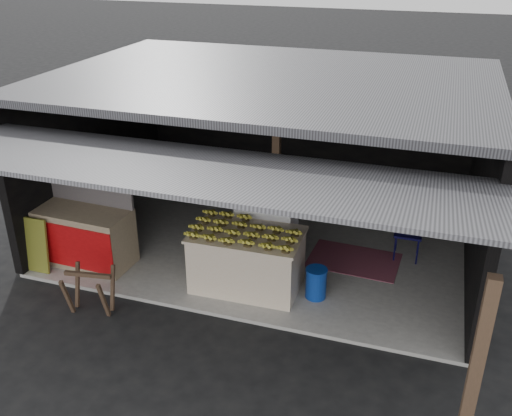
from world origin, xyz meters
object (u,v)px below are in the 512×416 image
(banana_table, at_px, (247,260))
(plastic_chair, at_px, (409,226))
(white_crate, at_px, (267,234))
(sawhorse, at_px, (90,288))
(water_barrel, at_px, (316,284))
(neighbor_stall, at_px, (82,233))

(banana_table, xyz_separation_m, plastic_chair, (2.30, 1.79, 0.09))
(white_crate, relative_size, plastic_chair, 1.10)
(white_crate, distance_m, plastic_chair, 2.44)
(sawhorse, bearing_deg, plastic_chair, 26.98)
(sawhorse, bearing_deg, water_barrel, 14.64)
(banana_table, xyz_separation_m, water_barrel, (1.09, 0.04, -0.24))
(white_crate, height_order, neighbor_stall, neighbor_stall)
(neighbor_stall, relative_size, plastic_chair, 1.83)
(banana_table, distance_m, neighbor_stall, 2.88)
(white_crate, xyz_separation_m, sawhorse, (-2.05, -2.13, -0.16))
(banana_table, distance_m, plastic_chair, 2.92)
(neighbor_stall, xyz_separation_m, sawhorse, (0.89, -1.17, -0.16))
(white_crate, distance_m, water_barrel, 1.33)
(white_crate, height_order, water_barrel, white_crate)
(water_barrel, xyz_separation_m, plastic_chair, (1.21, 1.75, 0.33))
(banana_table, height_order, white_crate, white_crate)
(white_crate, bearing_deg, plastic_chair, 21.65)
(banana_table, xyz_separation_m, white_crate, (0.06, 0.83, 0.05))
(banana_table, xyz_separation_m, neighbor_stall, (-2.87, -0.12, 0.05))
(banana_table, bearing_deg, neighbor_stall, -178.79)
(banana_table, bearing_deg, white_crate, 84.59)
(water_barrel, height_order, plastic_chair, plastic_chair)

